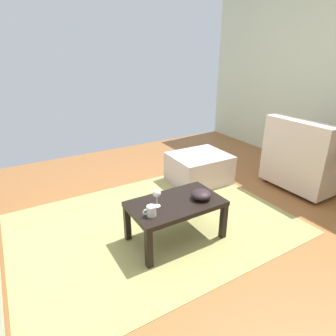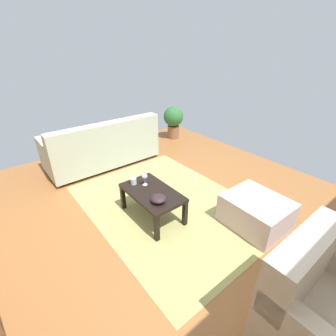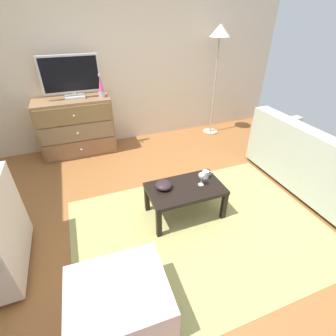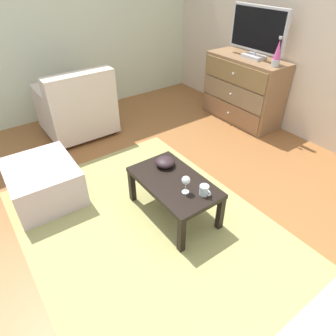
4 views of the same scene
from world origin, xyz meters
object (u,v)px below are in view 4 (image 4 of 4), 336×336
at_px(bowl_decorative, 165,162).
at_px(coffee_table, 174,185).
at_px(wine_glass, 186,181).
at_px(armchair, 77,108).
at_px(lava_lamp, 277,53).
at_px(tv, 258,31).
at_px(dresser, 243,90).
at_px(mug, 204,190).
at_px(ottoman, 44,182).

bearing_deg(bowl_decorative, coffee_table, -16.75).
height_order(wine_glass, armchair, armchair).
bearing_deg(lava_lamp, tv, 169.97).
height_order(wine_glass, bowl_decorative, wine_glass).
bearing_deg(tv, dresser, -159.98).
height_order(dresser, mug, dresser).
relative_size(lava_lamp, ottoman, 0.47).
bearing_deg(lava_lamp, coffee_table, -74.05).
bearing_deg(bowl_decorative, wine_glass, -11.81).
relative_size(dresser, ottoman, 1.56).
relative_size(lava_lamp, bowl_decorative, 1.87).
xyz_separation_m(tv, lava_lamp, (0.38, -0.07, -0.17)).
bearing_deg(armchair, tv, 63.31).
relative_size(bowl_decorative, ottoman, 0.25).
bearing_deg(bowl_decorative, ottoman, -125.97).
height_order(lava_lamp, bowl_decorative, lava_lamp).
relative_size(coffee_table, bowl_decorative, 4.57).
bearing_deg(coffee_table, tv, 115.24).
relative_size(coffee_table, wine_glass, 5.15).
bearing_deg(coffee_table, mug, 16.83).
height_order(tv, armchair, tv).
distance_m(tv, bowl_decorative, 2.14).
height_order(coffee_table, ottoman, coffee_table).
distance_m(lava_lamp, bowl_decorative, 1.93).
distance_m(coffee_table, mug, 0.31).
bearing_deg(ottoman, mug, 38.81).
relative_size(bowl_decorative, armchair, 0.21).
bearing_deg(dresser, lava_lamp, -5.57).
xyz_separation_m(dresser, bowl_decorative, (0.76, -1.85, -0.02)).
distance_m(wine_glass, armchair, 2.11).
bearing_deg(wine_glass, mug, 43.10).
bearing_deg(dresser, wine_glass, -59.15).
xyz_separation_m(tv, mug, (1.20, -1.86, -0.77)).
bearing_deg(mug, tv, 122.88).
xyz_separation_m(tv, armchair, (-1.02, -2.02, -0.83)).
height_order(lava_lamp, wine_glass, lava_lamp).
bearing_deg(armchair, bowl_decorative, 4.96).
relative_size(tv, wine_glass, 5.10).
bearing_deg(bowl_decorative, tv, 110.30).
distance_m(dresser, wine_glass, 2.25).
xyz_separation_m(tv, bowl_decorative, (0.69, -1.88, -0.77)).
relative_size(mug, ottoman, 0.16).
distance_m(dresser, coffee_table, 2.16).
bearing_deg(dresser, coffee_table, -62.92).
height_order(tv, coffee_table, tv).
bearing_deg(coffee_table, armchair, -177.58).
bearing_deg(bowl_decorative, armchair, -175.04).
bearing_deg(wine_glass, coffee_table, 174.71).
height_order(tv, lava_lamp, tv).
bearing_deg(lava_lamp, bowl_decorative, -80.15).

